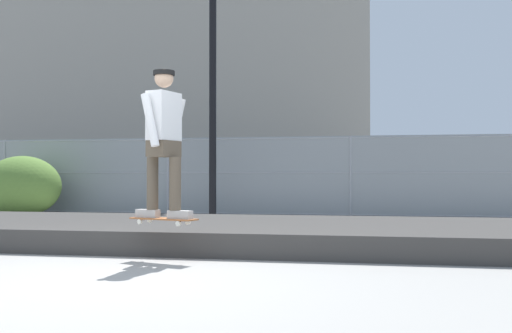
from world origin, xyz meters
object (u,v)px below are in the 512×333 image
(skateboard, at_px, (164,219))
(skater, at_px, (164,134))
(parked_car_mid, at_px, (404,179))
(street_lamp, at_px, (213,26))
(shrub_left, at_px, (22,186))
(parked_car_near, at_px, (185,179))

(skateboard, height_order, skater, skater)
(skater, relative_size, parked_car_mid, 0.37)
(skater, distance_m, parked_car_mid, 10.45)
(street_lamp, bearing_deg, shrub_left, -178.72)
(parked_car_near, bearing_deg, street_lamp, -65.16)
(parked_car_near, relative_size, shrub_left, 2.50)
(skateboard, height_order, shrub_left, shrub_left)
(parked_car_near, height_order, parked_car_mid, same)
(shrub_left, bearing_deg, parked_car_mid, 23.53)
(street_lamp, distance_m, parked_car_near, 5.77)
(parked_car_near, relative_size, parked_car_mid, 1.00)
(skateboard, relative_size, parked_car_mid, 0.18)
(skateboard, height_order, parked_car_near, parked_car_near)
(skateboard, relative_size, shrub_left, 0.45)
(parked_car_mid, bearing_deg, shrub_left, -156.47)
(skater, bearing_deg, skateboard, -110.56)
(street_lamp, relative_size, parked_car_near, 1.50)
(street_lamp, bearing_deg, skateboard, -80.50)
(skateboard, relative_size, street_lamp, 0.12)
(skateboard, xyz_separation_m, shrub_left, (-5.55, 6.00, 0.23))
(skateboard, bearing_deg, shrub_left, 132.77)
(parked_car_mid, xyz_separation_m, shrub_left, (-8.92, -3.88, -0.14))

